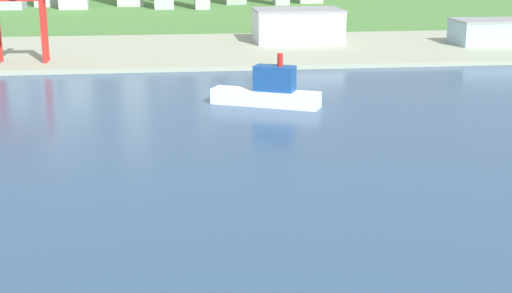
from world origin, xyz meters
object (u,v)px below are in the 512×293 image
Objects in this scene: port_crane_red at (18,10)px; warehouse_main at (297,25)px; ferry_boat at (268,91)px; warehouse_annex at (488,32)px.

port_crane_red reaches higher than warehouse_main.
port_crane_red reaches higher than ferry_boat.
ferry_boat is 219.25m from warehouse_annex.
warehouse_annex is (115.70, -27.12, -2.71)m from warehouse_main.
warehouse_main reaches higher than ferry_boat.
port_crane_red is 173.84m from warehouse_main.
ferry_boat is 0.80× the size of warehouse_main.
port_crane_red reaches higher than warehouse_annex.
warehouse_annex is at bearing 43.31° from ferry_boat.
port_crane_red is 0.95× the size of warehouse_annex.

